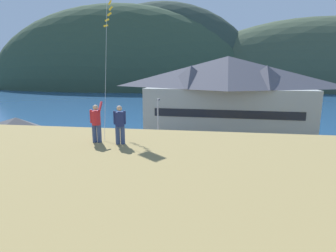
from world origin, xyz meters
TOP-DOWN VIEW (x-y plane):
  - ground_plane at (0.00, 0.00)m, footprint 600.00×600.00m
  - parking_lot_pad at (0.00, 5.00)m, footprint 40.00×20.00m
  - bay_water at (0.00, 60.00)m, footprint 360.00×84.00m
  - far_hill_west_ridge at (-43.76, 113.32)m, footprint 133.99×47.54m
  - far_hill_east_peak at (-21.44, 120.53)m, footprint 100.65×45.54m
  - far_hill_center_saddle at (55.92, 121.83)m, footprint 141.43×49.39m
  - harbor_lodge at (6.29, 21.34)m, footprint 25.36×12.26m
  - storage_shed_near_lot at (-15.36, 3.43)m, footprint 8.08×5.66m
  - storage_shed_waterside at (-1.03, 21.06)m, footprint 6.29×5.47m
  - wharf_dock at (1.40, 33.29)m, footprint 3.20×11.53m
  - moored_boat_wharfside at (-2.00, 32.83)m, footprint 2.47×6.76m
  - parked_car_back_row_right at (11.19, 1.15)m, footprint 4.33×2.32m
  - parked_car_front_row_red at (-4.92, 0.85)m, footprint 4.32×2.30m
  - parked_car_back_row_left at (6.90, 6.75)m, footprint 4.35×2.37m
  - parked_car_mid_row_near at (14.01, 7.01)m, footprint 4.23×2.11m
  - parked_car_mid_row_far at (-5.64, 5.66)m, footprint 4.21×2.08m
  - parked_car_corner_spot at (0.97, 5.79)m, footprint 4.31×2.26m
  - parking_light_pole at (-2.27, 10.56)m, footprint 0.24×0.78m
  - person_kite_flyer at (-1.40, -9.23)m, footprint 0.52×0.69m
  - person_companion at (-0.24, -9.37)m, footprint 0.53×0.40m

SIDE VIEW (x-z plane):
  - ground_plane at x=0.00m, z-range 0.00..0.00m
  - far_hill_west_ridge at x=-43.76m, z-range -40.56..40.56m
  - far_hill_east_peak at x=-21.44m, z-range -42.32..42.32m
  - far_hill_center_saddle at x=55.92m, z-range -33.65..33.65m
  - bay_water at x=0.00m, z-range 0.00..0.03m
  - parking_lot_pad at x=0.00m, z-range 0.00..0.10m
  - wharf_dock at x=1.40m, z-range 0.00..0.70m
  - moored_boat_wharfside at x=-2.00m, z-range -0.36..1.80m
  - parked_car_back_row_right at x=11.19m, z-range 0.15..1.97m
  - parked_car_front_row_red at x=-4.92m, z-range 0.15..1.97m
  - parked_car_back_row_left at x=6.90m, z-range 0.15..1.97m
  - parked_car_mid_row_near at x=14.01m, z-range 0.15..1.97m
  - parked_car_mid_row_far at x=-5.64m, z-range 0.15..1.97m
  - parked_car_corner_spot at x=0.97m, z-range 0.15..1.97m
  - storage_shed_waterside at x=-1.03m, z-range 0.09..4.66m
  - storage_shed_near_lot at x=-15.36m, z-range 0.09..5.32m
  - parking_light_pole at x=-2.27m, z-range 0.63..7.04m
  - harbor_lodge at x=6.29m, z-range 0.39..12.20m
  - person_companion at x=-0.24m, z-range 6.71..8.45m
  - person_kite_flyer at x=-1.40m, z-range 6.67..8.52m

